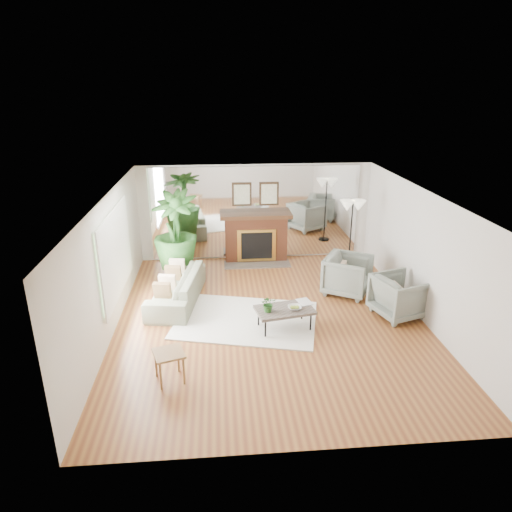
{
  "coord_description": "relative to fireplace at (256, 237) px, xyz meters",
  "views": [
    {
      "loc": [
        -0.98,
        -7.99,
        4.39
      ],
      "look_at": [
        -0.23,
        0.6,
        1.13
      ],
      "focal_mm": 32.0,
      "sensor_mm": 36.0,
      "label": 1
    }
  ],
  "objects": [
    {
      "name": "wall_left",
      "position": [
        -2.99,
        -3.26,
        0.59
      ],
      "size": [
        0.02,
        7.0,
        2.5
      ],
      "primitive_type": "cube",
      "color": "silver",
      "rests_on": "ground"
    },
    {
      "name": "armchair_back",
      "position": [
        1.84,
        -2.19,
        -0.22
      ],
      "size": [
        1.3,
        1.29,
        0.88
      ],
      "primitive_type": "imported",
      "rotation": [
        0.0,
        0.0,
        1.04
      ],
      "color": "gray",
      "rests_on": "ground"
    },
    {
      "name": "armchair_front",
      "position": [
        2.59,
        -3.31,
        -0.23
      ],
      "size": [
        1.17,
        1.15,
        0.85
      ],
      "primitive_type": "imported",
      "rotation": [
        0.0,
        0.0,
        1.88
      ],
      "color": "gray",
      "rests_on": "ground"
    },
    {
      "name": "ground",
      "position": [
        0.0,
        -3.26,
        -0.66
      ],
      "size": [
        7.0,
        7.0,
        0.0
      ],
      "primitive_type": "plane",
      "color": "brown",
      "rests_on": "ground"
    },
    {
      "name": "fireplace",
      "position": [
        0.0,
        0.0,
        0.0
      ],
      "size": [
        1.85,
        0.83,
        2.05
      ],
      "color": "brown",
      "rests_on": "ground"
    },
    {
      "name": "area_rug",
      "position": [
        -0.48,
        -3.26,
        -0.64
      ],
      "size": [
        3.09,
        2.52,
        0.03
      ],
      "primitive_type": "cube",
      "rotation": [
        0.0,
        0.0,
        -0.24
      ],
      "color": "white",
      "rests_on": "ground"
    },
    {
      "name": "wall_right",
      "position": [
        2.99,
        -3.26,
        0.59
      ],
      "size": [
        0.02,
        7.0,
        2.5
      ],
      "primitive_type": "cube",
      "color": "silver",
      "rests_on": "ground"
    },
    {
      "name": "side_table",
      "position": [
        -1.8,
        -5.11,
        -0.23
      ],
      "size": [
        0.56,
        0.56,
        0.51
      ],
      "rotation": [
        0.0,
        0.0,
        0.31
      ],
      "color": "#9B693E",
      "rests_on": "ground"
    },
    {
      "name": "fruit_bowl",
      "position": [
        0.41,
        -3.69,
        -0.2
      ],
      "size": [
        0.25,
        0.25,
        0.06
      ],
      "primitive_type": "imported",
      "rotation": [
        0.0,
        0.0,
        -0.01
      ],
      "color": "#9B693E",
      "rests_on": "coffee_table"
    },
    {
      "name": "tabletop_plant",
      "position": [
        -0.09,
        -3.74,
        -0.07
      ],
      "size": [
        0.29,
        0.26,
        0.31
      ],
      "primitive_type": "imported",
      "rotation": [
        0.0,
        0.0,
        0.04
      ],
      "color": "#336124",
      "rests_on": "coffee_table"
    },
    {
      "name": "coffee_table",
      "position": [
        0.22,
        -3.66,
        -0.27
      ],
      "size": [
        1.17,
        0.82,
        0.43
      ],
      "rotation": [
        0.0,
        0.0,
        0.2
      ],
      "color": "#5F544B",
      "rests_on": "ground"
    },
    {
      "name": "wall_back",
      "position": [
        0.0,
        0.23,
        0.59
      ],
      "size": [
        6.0,
        0.02,
        2.5
      ],
      "primitive_type": "cube",
      "color": "silver",
      "rests_on": "ground"
    },
    {
      "name": "potted_ficus",
      "position": [
        -1.97,
        -1.1,
        0.49
      ],
      "size": [
        1.27,
        1.27,
        2.15
      ],
      "color": "#29241E",
      "rests_on": "ground"
    },
    {
      "name": "book",
      "position": [
        0.53,
        -3.47,
        -0.22
      ],
      "size": [
        0.32,
        0.38,
        0.02
      ],
      "primitive_type": "imported",
      "rotation": [
        0.0,
        0.0,
        0.27
      ],
      "color": "#9B693E",
      "rests_on": "coffee_table"
    },
    {
      "name": "floor_lamp",
      "position": [
        2.17,
        -1.12,
        0.92
      ],
      "size": [
        0.6,
        0.33,
        1.85
      ],
      "color": "black",
      "rests_on": "ground"
    },
    {
      "name": "mirror_panel",
      "position": [
        0.0,
        0.21,
        0.59
      ],
      "size": [
        5.4,
        0.04,
        2.4
      ],
      "primitive_type": "cube",
      "color": "silver",
      "rests_on": "wall_back"
    },
    {
      "name": "sofa",
      "position": [
        -1.9,
        -2.29,
        -0.34
      ],
      "size": [
        1.19,
        2.31,
        0.64
      ],
      "primitive_type": "imported",
      "rotation": [
        0.0,
        0.0,
        -1.73
      ],
      "color": "slate",
      "rests_on": "ground"
    },
    {
      "name": "window_panel",
      "position": [
        -2.96,
        -2.86,
        0.69
      ],
      "size": [
        0.04,
        2.4,
        1.5
      ],
      "primitive_type": "cube",
      "color": "#B2E09E",
      "rests_on": "wall_left"
    }
  ]
}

